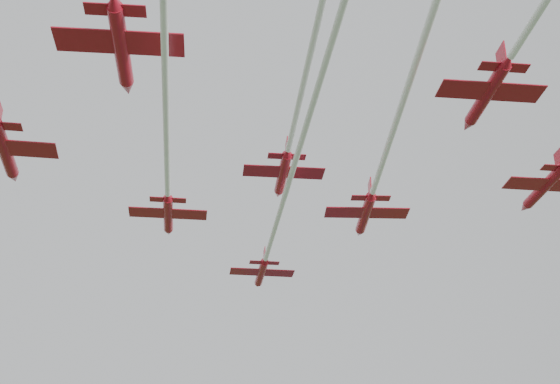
{
  "coord_description": "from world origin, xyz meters",
  "views": [
    {
      "loc": [
        -3.59,
        -66.88,
        24.39
      ],
      "look_at": [
        -4.48,
        5.49,
        59.69
      ],
      "focal_mm": 50.0,
      "sensor_mm": 36.0,
      "label": 1
    }
  ],
  "objects_px": {
    "jet_lead": "(278,218)",
    "jet_row2_left": "(167,138)",
    "jet_row2_right": "(382,166)",
    "jet_row3_mid": "(295,120)"
  },
  "relations": [
    {
      "from": "jet_lead",
      "to": "jet_row2_left",
      "type": "distance_m",
      "value": 18.83
    },
    {
      "from": "jet_lead",
      "to": "jet_row2_right",
      "type": "height_order",
      "value": "jet_row2_right"
    },
    {
      "from": "jet_lead",
      "to": "jet_row2_left",
      "type": "bearing_deg",
      "value": -128.37
    },
    {
      "from": "jet_row2_left",
      "to": "jet_row2_right",
      "type": "relative_size",
      "value": 1.14
    },
    {
      "from": "jet_row2_right",
      "to": "jet_row3_mid",
      "type": "distance_m",
      "value": 15.38
    },
    {
      "from": "jet_lead",
      "to": "jet_row2_right",
      "type": "relative_size",
      "value": 1.16
    },
    {
      "from": "jet_lead",
      "to": "jet_row2_left",
      "type": "xyz_separation_m",
      "value": [
        -9.54,
        -16.23,
        0.39
      ]
    },
    {
      "from": "jet_row2_left",
      "to": "jet_row3_mid",
      "type": "bearing_deg",
      "value": -18.45
    },
    {
      "from": "jet_lead",
      "to": "jet_row3_mid",
      "type": "height_order",
      "value": "jet_row3_mid"
    },
    {
      "from": "jet_row2_left",
      "to": "jet_row3_mid",
      "type": "xyz_separation_m",
      "value": [
        11.26,
        -2.16,
        0.5
      ]
    }
  ]
}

